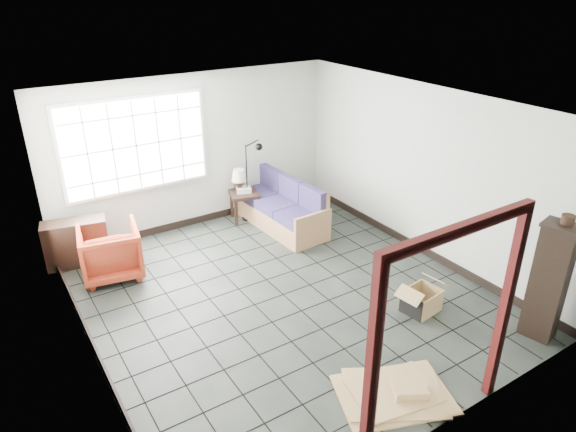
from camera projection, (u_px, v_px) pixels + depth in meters
ground at (283, 295)px, 7.06m from camera, size 5.50×5.50×0.00m
room_shell at (281, 180)px, 6.37m from camera, size 5.02×5.52×2.61m
window_panel at (135, 145)px, 7.95m from camera, size 2.32×0.08×1.52m
doorway_trim at (449, 309)px, 4.42m from camera, size 1.80×0.08×2.20m
futon_sofa at (282, 209)px, 8.91m from camera, size 0.83×1.96×0.85m
armchair at (110, 249)px, 7.36m from camera, size 0.94×0.90×0.84m
side_table at (244, 197)px, 9.05m from camera, size 0.59×0.59×0.53m
table_lamp at (239, 176)px, 8.92m from camera, size 0.32×0.32×0.41m
projector at (244, 190)px, 9.01m from camera, size 0.30×0.27×0.09m
floor_lamp at (253, 178)px, 8.91m from camera, size 0.39×0.37×1.48m
console_shelf at (77, 243)px, 7.69m from camera, size 0.96×0.53×0.71m
tall_shelf at (549, 281)px, 5.96m from camera, size 0.39×0.46×1.50m
pot at (568, 220)px, 5.64m from camera, size 0.19×0.19×0.11m
open_box at (421, 300)px, 6.67m from camera, size 0.77×0.45×0.41m
cardboard_pile at (396, 393)px, 5.34m from camera, size 1.37×1.17×0.17m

